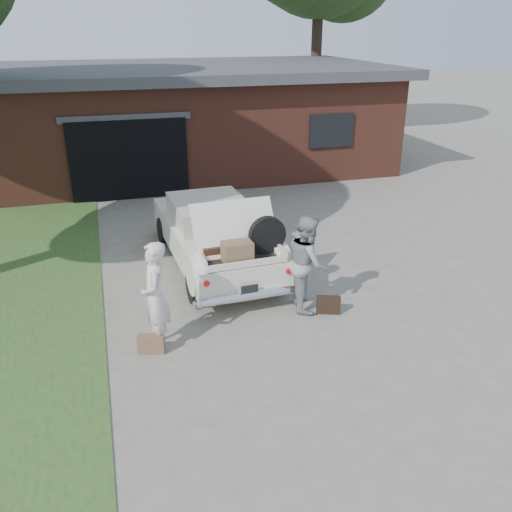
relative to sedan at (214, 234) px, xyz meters
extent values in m
plane|color=gray|center=(0.22, -2.86, -0.67)|extent=(90.00, 90.00, 0.00)
cube|color=brown|center=(1.22, 8.64, 0.83)|extent=(12.00, 7.00, 3.00)
cube|color=#4C4C51|center=(1.22, 8.64, 2.48)|extent=(12.80, 7.80, 0.30)
cube|color=black|center=(-1.28, 5.19, 0.43)|extent=(3.20, 0.30, 2.20)
cube|color=#4C4C51|center=(-1.28, 5.12, 1.58)|extent=(3.50, 0.12, 0.18)
cube|color=black|center=(4.72, 5.12, 0.93)|extent=(1.40, 0.08, 1.00)
cylinder|color=#38281E|center=(7.03, 12.23, 2.38)|extent=(0.44, 0.44, 6.10)
cube|color=white|center=(0.00, 0.05, -0.12)|extent=(1.92, 4.50, 0.57)
cube|color=beige|center=(-0.02, 0.31, 0.39)|extent=(1.55, 1.84, 0.46)
cube|color=black|center=(-0.07, 1.15, 0.37)|extent=(1.37, 0.15, 0.39)
cube|color=black|center=(0.03, -0.52, 0.37)|extent=(1.37, 0.15, 0.39)
cylinder|color=black|center=(-0.70, -1.49, -0.38)|extent=(0.23, 0.59, 0.58)
cylinder|color=black|center=(0.85, -1.41, -0.38)|extent=(0.23, 0.59, 0.58)
cylinder|color=black|center=(-0.86, 1.50, -0.38)|extent=(0.23, 0.59, 0.58)
cylinder|color=black|center=(0.69, 1.59, -0.38)|extent=(0.23, 0.59, 0.58)
cylinder|color=silver|center=(0.12, -2.20, -0.32)|extent=(1.82, 0.26, 0.16)
cylinder|color=#A5140F|center=(-0.61, -2.18, 0.02)|extent=(0.11, 0.09, 0.11)
cylinder|color=#A5140F|center=(0.84, -2.10, 0.02)|extent=(0.11, 0.09, 0.11)
cube|color=black|center=(0.12, -2.22, -0.18)|extent=(0.30, 0.03, 0.15)
cube|color=black|center=(0.09, -1.63, 0.19)|extent=(1.42, 1.04, 0.04)
cube|color=white|center=(-0.62, -1.67, 0.28)|extent=(0.11, 0.97, 0.16)
cube|color=white|center=(0.79, -1.59, 0.28)|extent=(0.11, 0.97, 0.16)
cube|color=white|center=(0.11, -2.11, 0.24)|extent=(1.41, 0.13, 0.11)
cube|color=white|center=(0.08, -1.42, 0.63)|extent=(1.51, 0.66, 0.87)
cube|color=#442A1D|center=(-0.25, -1.49, 0.30)|extent=(0.62, 0.42, 0.19)
cube|color=#876245|center=(0.00, -1.88, 0.38)|extent=(0.52, 0.35, 0.35)
cube|color=black|center=(0.22, -1.54, 0.28)|extent=(0.50, 0.35, 0.15)
cylinder|color=black|center=(0.60, -1.64, 0.53)|extent=(0.66, 0.18, 0.66)
imported|color=silver|center=(-1.48, -2.75, 0.19)|extent=(0.47, 0.66, 1.71)
imported|color=gray|center=(1.15, -2.19, 0.17)|extent=(0.77, 0.91, 1.67)
cube|color=brown|center=(-1.62, -2.92, -0.52)|extent=(0.41, 0.22, 0.30)
cube|color=black|center=(1.43, -2.53, -0.51)|extent=(0.42, 0.25, 0.31)
camera|label=1|loc=(-2.04, -10.02, 3.94)|focal=38.00mm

